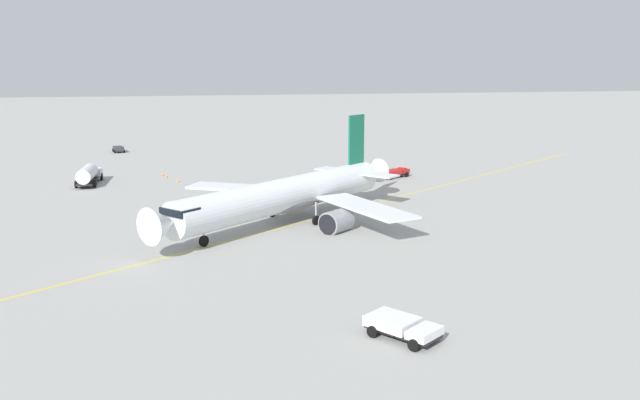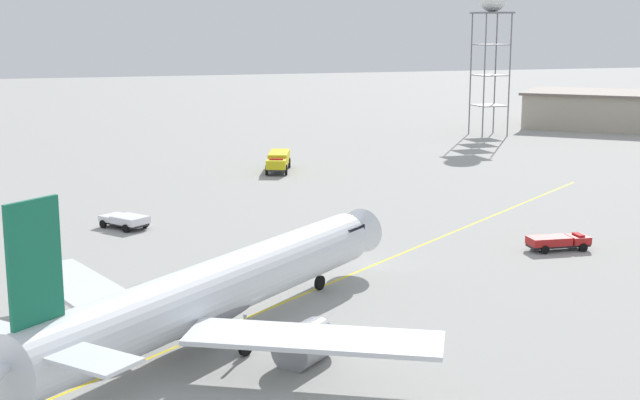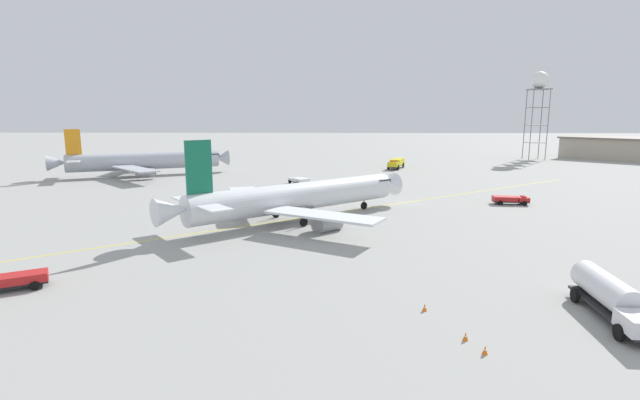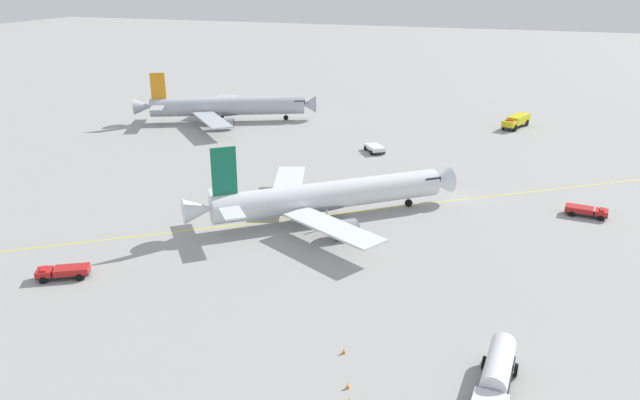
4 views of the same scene
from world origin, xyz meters
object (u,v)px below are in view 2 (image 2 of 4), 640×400
object	(u,v)px
airliner_main	(213,294)
ops_pickup_truck_extra	(558,241)
radar_tower	(492,6)
pushback_tug_truck	(125,220)
fire_tender_truck	(278,160)

from	to	relation	value
airliner_main	ops_pickup_truck_extra	distance (m)	36.05
airliner_main	radar_tower	size ratio (longest dim) A/B	1.16
ops_pickup_truck_extra	radar_tower	bearing A→B (deg)	70.82
radar_tower	pushback_tug_truck	bearing A→B (deg)	127.75
pushback_tug_truck	radar_tower	xyz separation A→B (m)	(55.27, -71.38, 22.29)
airliner_main	radar_tower	distance (m)	114.74
pushback_tug_truck	radar_tower	world-z (taller)	radar_tower
pushback_tug_truck	radar_tower	distance (m)	92.98
fire_tender_truck	radar_tower	size ratio (longest dim) A/B	0.35
airliner_main	pushback_tug_truck	distance (m)	33.88
fire_tender_truck	airliner_main	bearing A→B (deg)	1.02
pushback_tug_truck	fire_tender_truck	size ratio (longest dim) A/B	0.57
pushback_tug_truck	fire_tender_truck	distance (m)	37.34
pushback_tug_truck	ops_pickup_truck_extra	bearing A→B (deg)	-156.43
ops_pickup_truck_extra	pushback_tug_truck	bearing A→B (deg)	155.15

